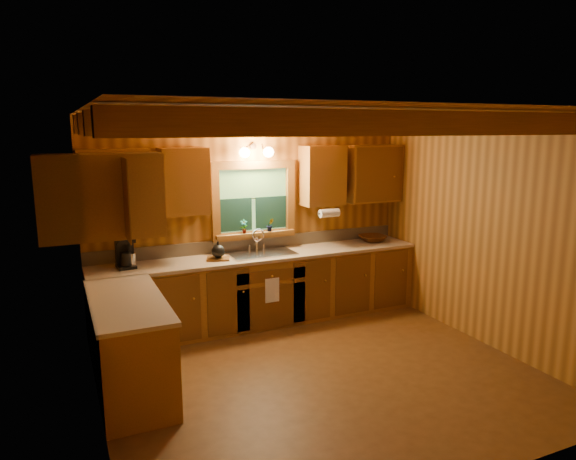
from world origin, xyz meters
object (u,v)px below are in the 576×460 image
(coffee_maker, at_px, (125,253))
(wicker_basket, at_px, (372,238))
(cutting_board, at_px, (218,259))
(sink, at_px, (262,257))

(coffee_maker, xyz_separation_m, wicker_basket, (3.32, -0.00, -0.13))
(cutting_board, relative_size, wicker_basket, 0.75)
(coffee_maker, xyz_separation_m, cutting_board, (1.06, -0.11, -0.16))
(sink, bearing_deg, cutting_board, -174.01)
(cutting_board, height_order, wicker_basket, wicker_basket)
(sink, bearing_deg, wicker_basket, 1.44)
(sink, xyz_separation_m, wicker_basket, (1.68, 0.04, 0.09))
(coffee_maker, bearing_deg, wicker_basket, -4.64)
(coffee_maker, bearing_deg, sink, -6.18)
(sink, relative_size, wicker_basket, 2.27)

